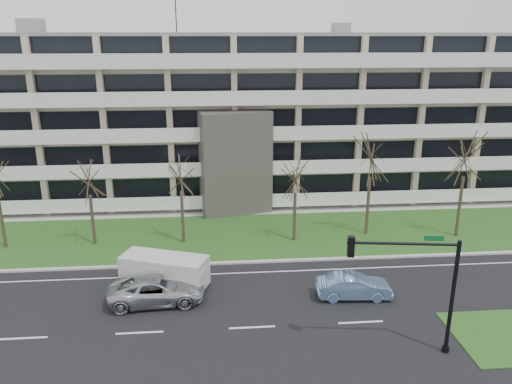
{
  "coord_description": "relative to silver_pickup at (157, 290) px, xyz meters",
  "views": [
    {
      "loc": [
        -1.77,
        -23.42,
        15.12
      ],
      "look_at": [
        1.06,
        10.0,
        4.51
      ],
      "focal_mm": 35.0,
      "sensor_mm": 36.0,
      "label": 1
    }
  ],
  "objects": [
    {
      "name": "ground",
      "position": [
        5.37,
        -3.18,
        -0.78
      ],
      "size": [
        160.0,
        160.0,
        0.0
      ],
      "primitive_type": "plane",
      "color": "black",
      "rests_on": "ground"
    },
    {
      "name": "silver_pickup",
      "position": [
        0.0,
        0.0,
        0.0
      ],
      "size": [
        5.79,
        2.95,
        1.57
      ],
      "primitive_type": "imported",
      "rotation": [
        0.0,
        0.0,
        1.63
      ],
      "color": "#AFB1B7",
      "rests_on": "ground"
    },
    {
      "name": "tree_3",
      "position": [
        1.07,
        8.77,
        4.88
      ],
      "size": [
        3.64,
        3.64,
        7.28
      ],
      "color": "#382B21",
      "rests_on": "ground"
    },
    {
      "name": "traffic_signal",
      "position": [
        13.09,
        -5.9,
        3.24
      ],
      "size": [
        5.34,
        1.03,
        6.22
      ],
      "rotation": [
        0.0,
        0.0,
        -0.14
      ],
      "color": "black",
      "rests_on": "ground"
    },
    {
      "name": "apartment_building",
      "position": [
        5.36,
        22.13,
        6.83
      ],
      "size": [
        60.5,
        15.1,
        18.75
      ],
      "color": "beige",
      "rests_on": "ground"
    },
    {
      "name": "curb",
      "position": [
        5.37,
        4.82,
        -0.72
      ],
      "size": [
        90.0,
        0.35,
        0.12
      ],
      "primitive_type": "cube",
      "color": "#B2B2AD",
      "rests_on": "ground"
    },
    {
      "name": "tree_6",
      "position": [
        22.32,
        8.25,
        5.92
      ],
      "size": [
        4.31,
        4.31,
        8.62
      ],
      "color": "#382B21",
      "rests_on": "ground"
    },
    {
      "name": "blue_sedan",
      "position": [
        11.71,
        -0.45,
        -0.05
      ],
      "size": [
        4.52,
        1.81,
        1.46
      ],
      "primitive_type": "imported",
      "rotation": [
        0.0,
        0.0,
        1.51
      ],
      "color": "#7DA1D9",
      "rests_on": "ground"
    },
    {
      "name": "lane_edge_line",
      "position": [
        5.37,
        3.32,
        -0.78
      ],
      "size": [
        90.0,
        0.12,
        0.01
      ],
      "primitive_type": "cube",
      "color": "white",
      "rests_on": "ground"
    },
    {
      "name": "tree_4",
      "position": [
        9.51,
        8.47,
        4.48
      ],
      "size": [
        3.39,
        3.39,
        6.77
      ],
      "color": "#382B21",
      "rests_on": "ground"
    },
    {
      "name": "sidewalk",
      "position": [
        5.37,
        15.32,
        -0.74
      ],
      "size": [
        90.0,
        2.0,
        0.08
      ],
      "primitive_type": "cube",
      "color": "#B2B2AD",
      "rests_on": "ground"
    },
    {
      "name": "tree_5",
      "position": [
        15.41,
        9.28,
        5.72
      ],
      "size": [
        4.18,
        4.18,
        8.36
      ],
      "color": "#382B21",
      "rests_on": "ground"
    },
    {
      "name": "tree_2",
      "position": [
        -5.59,
        9.03,
        4.62
      ],
      "size": [
        3.48,
        3.48,
        6.95
      ],
      "color": "#382B21",
      "rests_on": "ground"
    },
    {
      "name": "grass_verge",
      "position": [
        5.37,
        9.82,
        -0.75
      ],
      "size": [
        90.0,
        10.0,
        0.06
      ],
      "primitive_type": "cube",
      "color": "#2B511B",
      "rests_on": "ground"
    },
    {
      "name": "white_van",
      "position": [
        0.37,
        1.82,
        0.45
      ],
      "size": [
        5.67,
        3.66,
        2.07
      ],
      "rotation": [
        0.0,
        0.0,
        -0.35
      ],
      "color": "silver",
      "rests_on": "ground"
    }
  ]
}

